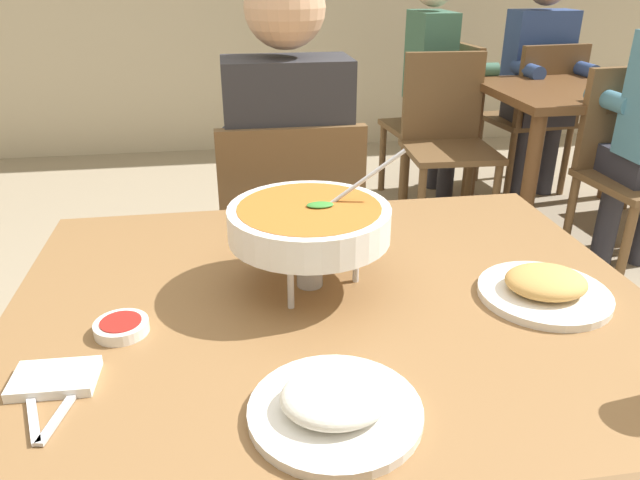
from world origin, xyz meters
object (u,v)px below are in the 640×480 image
object	(u,v)px
dining_table_main	(332,346)
patron_bg_left	(540,69)
sauce_dish	(121,327)
chair_bg_left	(536,111)
chair_bg_right	(442,114)
chair_diner_main	(290,241)
chair_bg_corner	(446,132)
patron_bg_right	(435,71)
diner_main	(287,166)
dining_table_far	(586,113)
chair_bg_middle	(632,160)
rice_plate	(335,404)
appetizer_plate	(545,288)
curry_bowl	(309,223)

from	to	relation	value
dining_table_main	patron_bg_left	bearing A→B (deg)	55.42
sauce_dish	chair_bg_left	world-z (taller)	chair_bg_left
sauce_dish	chair_bg_right	bearing A→B (deg)	59.39
chair_diner_main	chair_bg_corner	size ratio (longest dim) A/B	1.00
chair_bg_right	patron_bg_left	distance (m)	0.63
chair_diner_main	patron_bg_right	xyz separation A→B (m)	(1.03, 1.68, 0.24)
diner_main	patron_bg_right	size ratio (longest dim) A/B	1.00
dining_table_far	patron_bg_right	distance (m)	0.86
diner_main	sauce_dish	bearing A→B (deg)	-113.49
dining_table_main	chair_bg_middle	size ratio (longest dim) A/B	1.30
dining_table_main	chair_bg_right	xyz separation A→B (m)	(1.07, 2.38, -0.12)
sauce_dish	chair_bg_middle	xyz separation A→B (m)	(1.97, 1.43, -0.24)
dining_table_main	rice_plate	distance (m)	0.34
chair_diner_main	appetizer_plate	bearing A→B (deg)	-64.66
chair_bg_right	patron_bg_right	distance (m)	0.25
chair_bg_corner	chair_diner_main	bearing A→B (deg)	-128.14
dining_table_far	appetizer_plate	bearing A→B (deg)	-123.36
dining_table_main	diner_main	xyz separation A→B (m)	(0.00, 0.79, 0.11)
curry_bowl	chair_bg_left	size ratio (longest dim) A/B	0.37
sauce_dish	dining_table_far	distance (m)	2.78
diner_main	chair_bg_right	xyz separation A→B (m)	(1.07, 1.58, -0.24)
chair_bg_right	chair_bg_left	bearing A→B (deg)	-1.16
dining_table_far	curry_bowl	bearing A→B (deg)	-133.08
chair_diner_main	patron_bg_right	bearing A→B (deg)	58.36
dining_table_main	chair_diner_main	world-z (taller)	chair_diner_main
chair_diner_main	chair_bg_right	xyz separation A→B (m)	(1.07, 1.62, 0.00)
chair_bg_middle	chair_bg_corner	distance (m)	0.88
diner_main	appetizer_plate	bearing A→B (deg)	-65.52
dining_table_far	chair_bg_corner	world-z (taller)	chair_bg_corner
appetizer_plate	chair_bg_right	xyz separation A→B (m)	(0.68, 2.43, -0.25)
dining_table_far	diner_main	bearing A→B (deg)	-147.17
diner_main	patron_bg_left	distance (m)	2.31
diner_main	patron_bg_right	distance (m)	1.94
rice_plate	chair_bg_left	xyz separation A→B (m)	(1.70, 2.68, -0.25)
patron_bg_left	patron_bg_right	distance (m)	0.63
diner_main	chair_bg_left	bearing A→B (deg)	43.57
chair_diner_main	patron_bg_right	world-z (taller)	patron_bg_right
diner_main	appetizer_plate	size ratio (longest dim) A/B	5.46
rice_plate	chair_diner_main	bearing A→B (deg)	87.22
appetizer_plate	dining_table_main	bearing A→B (deg)	171.45
curry_bowl	chair_diner_main	bearing A→B (deg)	87.20
curry_bowl	patron_bg_right	size ratio (longest dim) A/B	0.25
chair_bg_right	rice_plate	bearing A→B (deg)	-112.65
patron_bg_right	curry_bowl	bearing A→B (deg)	-114.17
chair_bg_middle	diner_main	bearing A→B (deg)	-159.92
chair_bg_corner	appetizer_plate	bearing A→B (deg)	-105.52
chair_bg_right	patron_bg_left	size ratio (longest dim) A/B	0.69
chair_diner_main	sauce_dish	world-z (taller)	chair_diner_main
chair_diner_main	patron_bg_right	size ratio (longest dim) A/B	0.69
diner_main	chair_bg_corner	bearing A→B (deg)	51.09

